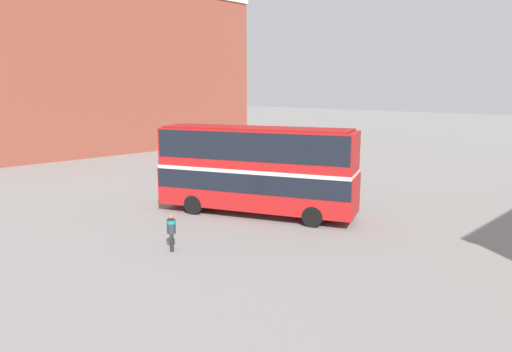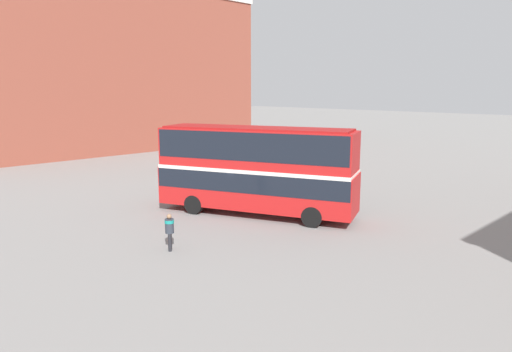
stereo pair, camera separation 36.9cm
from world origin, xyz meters
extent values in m
plane|color=gray|center=(0.00, 0.00, 0.00)|extent=(240.00, 240.00, 0.00)
cube|color=brown|center=(-31.27, 8.76, 8.78)|extent=(11.64, 33.54, 17.57)
cube|color=red|center=(1.39, 0.46, 1.51)|extent=(11.03, 6.80, 2.11)
cube|color=red|center=(1.39, 0.46, 3.66)|extent=(10.85, 6.67, 2.18)
cube|color=black|center=(1.39, 0.46, 1.99)|extent=(10.94, 6.79, 1.04)
cube|color=black|center=(1.39, 0.46, 3.92)|extent=(10.71, 6.63, 1.49)
cube|color=silver|center=(1.39, 0.46, 2.59)|extent=(10.94, 6.78, 0.20)
cube|color=maroon|center=(1.39, 0.46, 4.80)|extent=(10.33, 6.30, 0.10)
cylinder|color=black|center=(4.12, 2.94, 0.54)|extent=(1.10, 0.71, 1.07)
cylinder|color=black|center=(5.06, 0.84, 0.54)|extent=(1.10, 0.71, 1.07)
cylinder|color=black|center=(-2.07, 0.17, 0.54)|extent=(1.10, 0.71, 1.07)
cylinder|color=black|center=(-1.13, -1.93, 0.54)|extent=(1.10, 0.71, 1.07)
cylinder|color=#232328|center=(3.04, -6.27, 0.39)|extent=(0.15, 0.15, 0.78)
cylinder|color=#232328|center=(2.84, -6.12, 0.39)|extent=(0.15, 0.15, 0.78)
cylinder|color=#2D333D|center=(2.94, -6.19, 1.09)|extent=(0.53, 0.53, 0.62)
cylinder|color=teal|center=(2.94, -6.19, 1.29)|extent=(0.56, 0.56, 0.14)
sphere|color=#936B4C|center=(2.94, -6.19, 1.52)|extent=(0.21, 0.21, 0.21)
cube|color=slate|center=(-12.40, 5.40, 0.60)|extent=(4.18, 2.24, 0.68)
cube|color=black|center=(-12.24, 5.42, 1.21)|extent=(2.25, 1.84, 0.54)
cylinder|color=black|center=(-13.54, 4.46, 0.31)|extent=(0.65, 0.29, 0.62)
cylinder|color=black|center=(-13.73, 6.06, 0.31)|extent=(0.65, 0.29, 0.62)
cylinder|color=black|center=(-11.08, 4.75, 0.31)|extent=(0.65, 0.29, 0.62)
cylinder|color=black|center=(-11.27, 6.35, 0.31)|extent=(0.65, 0.29, 0.62)
camera|label=1|loc=(18.74, -16.83, 6.83)|focal=32.00mm
camera|label=2|loc=(19.00, -16.57, 6.83)|focal=32.00mm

